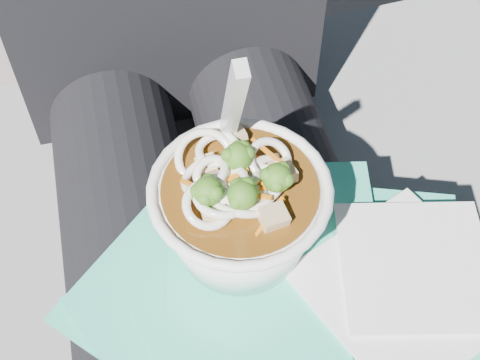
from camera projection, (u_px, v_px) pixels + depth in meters
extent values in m
cube|color=slate|center=(205.00, 286.00, 1.00)|extent=(1.03, 0.57, 0.48)
cylinder|color=black|center=(140.00, 286.00, 0.65)|extent=(0.14, 0.48, 0.14)
cylinder|color=black|center=(301.00, 253.00, 0.67)|extent=(0.14, 0.48, 0.14)
cube|color=#2DBC98|center=(203.00, 292.00, 0.56)|extent=(0.27, 0.27, 0.00)
cube|color=#2DBC98|center=(384.00, 245.00, 0.59)|extent=(0.17, 0.16, 0.00)
cube|color=#2DBC98|center=(262.00, 259.00, 0.58)|extent=(0.14, 0.15, 0.00)
cube|color=#2DBC98|center=(300.00, 317.00, 0.54)|extent=(0.21, 0.21, 0.00)
cube|color=#2DBC98|center=(173.00, 310.00, 0.55)|extent=(0.18, 0.18, 0.00)
cube|color=#2DBC98|center=(374.00, 336.00, 0.53)|extent=(0.21, 0.16, 0.00)
cube|color=#2DBC98|center=(340.00, 330.00, 0.53)|extent=(0.18, 0.13, 0.00)
cube|color=#2DBC98|center=(293.00, 249.00, 0.57)|extent=(0.19, 0.22, 0.00)
cube|color=#2DBC98|center=(255.00, 303.00, 0.54)|extent=(0.17, 0.15, 0.00)
cube|color=white|center=(406.00, 289.00, 0.54)|extent=(0.19, 0.19, 0.00)
cube|color=white|center=(416.00, 265.00, 0.55)|extent=(0.15, 0.15, 0.00)
torus|color=white|center=(240.00, 189.00, 0.51)|extent=(0.14, 0.14, 0.01)
cylinder|color=#4F2D0B|center=(240.00, 192.00, 0.51)|extent=(0.12, 0.12, 0.01)
torus|color=white|center=(263.00, 189.00, 0.51)|extent=(0.04, 0.04, 0.04)
torus|color=white|center=(222.00, 196.00, 0.49)|extent=(0.06, 0.06, 0.01)
torus|color=white|center=(247.00, 188.00, 0.50)|extent=(0.05, 0.05, 0.02)
torus|color=white|center=(241.00, 180.00, 0.51)|extent=(0.03, 0.03, 0.03)
torus|color=white|center=(269.00, 160.00, 0.52)|extent=(0.05, 0.04, 0.03)
torus|color=white|center=(238.00, 204.00, 0.50)|extent=(0.06, 0.05, 0.04)
torus|color=white|center=(218.00, 149.00, 0.52)|extent=(0.05, 0.05, 0.02)
torus|color=white|center=(214.00, 176.00, 0.51)|extent=(0.05, 0.04, 0.03)
torus|color=white|center=(205.00, 175.00, 0.51)|extent=(0.05, 0.05, 0.03)
torus|color=white|center=(239.00, 188.00, 0.51)|extent=(0.05, 0.05, 0.03)
torus|color=white|center=(244.00, 198.00, 0.51)|extent=(0.05, 0.05, 0.02)
torus|color=white|center=(209.00, 205.00, 0.49)|extent=(0.06, 0.06, 0.03)
torus|color=white|center=(205.00, 158.00, 0.52)|extent=(0.06, 0.06, 0.04)
torus|color=white|center=(234.00, 193.00, 0.50)|extent=(0.04, 0.04, 0.03)
torus|color=white|center=(228.00, 185.00, 0.50)|extent=(0.05, 0.05, 0.03)
cylinder|color=white|center=(282.00, 174.00, 0.51)|extent=(0.02, 0.01, 0.02)
cylinder|color=white|center=(222.00, 184.00, 0.51)|extent=(0.03, 0.01, 0.02)
cylinder|color=white|center=(250.00, 162.00, 0.52)|extent=(0.03, 0.02, 0.01)
cylinder|color=white|center=(261.00, 160.00, 0.52)|extent=(0.03, 0.02, 0.02)
cylinder|color=white|center=(244.00, 206.00, 0.49)|extent=(0.03, 0.03, 0.02)
cylinder|color=white|center=(227.00, 178.00, 0.51)|extent=(0.02, 0.02, 0.02)
cylinder|color=#699C4B|center=(276.00, 187.00, 0.50)|extent=(0.01, 0.01, 0.01)
sphere|color=#285A14|center=(277.00, 178.00, 0.49)|extent=(0.02, 0.02, 0.02)
sphere|color=#285A14|center=(283.00, 169.00, 0.50)|extent=(0.01, 0.01, 0.01)
sphere|color=#285A14|center=(267.00, 175.00, 0.49)|extent=(0.01, 0.01, 0.01)
sphere|color=#285A14|center=(277.00, 185.00, 0.49)|extent=(0.01, 0.01, 0.01)
sphere|color=#285A14|center=(287.00, 180.00, 0.49)|extent=(0.01, 0.01, 0.01)
cylinder|color=#699C4B|center=(238.00, 166.00, 0.52)|extent=(0.01, 0.01, 0.01)
sphere|color=#285A14|center=(238.00, 157.00, 0.51)|extent=(0.02, 0.02, 0.02)
sphere|color=#285A14|center=(243.00, 147.00, 0.51)|extent=(0.01, 0.01, 0.01)
sphere|color=#285A14|center=(238.00, 147.00, 0.51)|extent=(0.01, 0.01, 0.01)
sphere|color=#285A14|center=(248.00, 153.00, 0.50)|extent=(0.01, 0.01, 0.01)
sphere|color=#285A14|center=(228.00, 155.00, 0.50)|extent=(0.01, 0.01, 0.01)
cylinder|color=#699C4B|center=(209.00, 201.00, 0.50)|extent=(0.01, 0.01, 0.01)
sphere|color=#285A14|center=(208.00, 191.00, 0.49)|extent=(0.02, 0.02, 0.02)
sphere|color=#285A14|center=(216.00, 193.00, 0.48)|extent=(0.01, 0.01, 0.01)
sphere|color=#285A14|center=(208.00, 181.00, 0.49)|extent=(0.01, 0.01, 0.01)
sphere|color=#285A14|center=(198.00, 191.00, 0.49)|extent=(0.01, 0.01, 0.01)
sphere|color=#285A14|center=(205.00, 198.00, 0.48)|extent=(0.01, 0.01, 0.01)
cylinder|color=#699C4B|center=(242.00, 205.00, 0.49)|extent=(0.01, 0.01, 0.01)
sphere|color=#285A14|center=(242.00, 195.00, 0.49)|extent=(0.02, 0.02, 0.02)
sphere|color=#285A14|center=(240.00, 185.00, 0.49)|extent=(0.01, 0.01, 0.01)
sphere|color=#285A14|center=(237.00, 202.00, 0.48)|extent=(0.01, 0.01, 0.01)
sphere|color=#285A14|center=(237.00, 186.00, 0.49)|extent=(0.01, 0.01, 0.01)
sphere|color=#285A14|center=(247.00, 184.00, 0.49)|extent=(0.01, 0.01, 0.01)
cube|color=orange|center=(254.00, 183.00, 0.50)|extent=(0.03, 0.02, 0.02)
cube|color=orange|center=(251.00, 195.00, 0.50)|extent=(0.04, 0.01, 0.01)
cube|color=orange|center=(245.00, 174.00, 0.51)|extent=(0.03, 0.02, 0.01)
cube|color=orange|center=(268.00, 219.00, 0.49)|extent=(0.03, 0.03, 0.01)
cube|color=orange|center=(268.00, 152.00, 0.52)|extent=(0.02, 0.03, 0.01)
cube|color=orange|center=(245.00, 193.00, 0.50)|extent=(0.04, 0.03, 0.01)
cube|color=orange|center=(202.00, 190.00, 0.50)|extent=(0.03, 0.02, 0.01)
cube|color=orange|center=(222.00, 183.00, 0.50)|extent=(0.04, 0.01, 0.01)
cube|color=tan|center=(283.00, 172.00, 0.51)|extent=(0.02, 0.02, 0.01)
cube|color=tan|center=(234.00, 136.00, 0.54)|extent=(0.02, 0.02, 0.02)
cube|color=tan|center=(207.00, 166.00, 0.52)|extent=(0.02, 0.02, 0.01)
cube|color=tan|center=(213.00, 211.00, 0.49)|extent=(0.02, 0.02, 0.01)
cube|color=tan|center=(274.00, 217.00, 0.49)|extent=(0.02, 0.02, 0.02)
ellipsoid|color=silver|center=(247.00, 194.00, 0.50)|extent=(0.03, 0.04, 0.01)
cube|color=silver|center=(233.00, 105.00, 0.49)|extent=(0.01, 0.06, 0.13)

